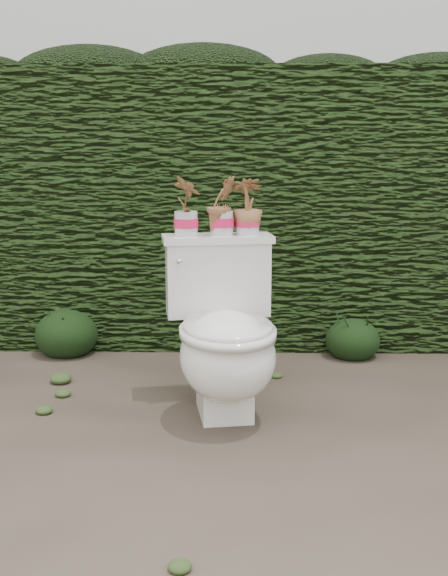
{
  "coord_description": "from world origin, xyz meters",
  "views": [
    {
      "loc": [
        0.11,
        -2.88,
        1.21
      ],
      "look_at": [
        0.06,
        0.28,
        0.55
      ],
      "focal_mm": 45.0,
      "sensor_mm": 36.0,
      "label": 1
    }
  ],
  "objects_px": {
    "toilet": "(225,338)",
    "potted_plant_center": "(222,207)",
    "potted_plant_left": "(186,208)",
    "potted_plant_right": "(248,208)"
  },
  "relations": [
    {
      "from": "potted_plant_left",
      "to": "potted_plant_right",
      "type": "relative_size",
      "value": 1.04
    },
    {
      "from": "potted_plant_center",
      "to": "potted_plant_right",
      "type": "height_order",
      "value": "potted_plant_center"
    },
    {
      "from": "potted_plant_left",
      "to": "potted_plant_right",
      "type": "distance_m",
      "value": 0.28
    },
    {
      "from": "toilet",
      "to": "potted_plant_center",
      "type": "distance_m",
      "value": 0.6
    },
    {
      "from": "potted_plant_left",
      "to": "potted_plant_center",
      "type": "distance_m",
      "value": 0.16
    },
    {
      "from": "potted_plant_left",
      "to": "potted_plant_right",
      "type": "bearing_deg",
      "value": -125.11
    },
    {
      "from": "potted_plant_left",
      "to": "potted_plant_center",
      "type": "height_order",
      "value": "same"
    },
    {
      "from": "toilet",
      "to": "potted_plant_left",
      "type": "distance_m",
      "value": 0.61
    },
    {
      "from": "potted_plant_left",
      "to": "potted_plant_center",
      "type": "relative_size",
      "value": 1.0
    },
    {
      "from": "toilet",
      "to": "potted_plant_left",
      "type": "xyz_separation_m",
      "value": [
        -0.18,
        0.21,
        0.55
      ]
    }
  ]
}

